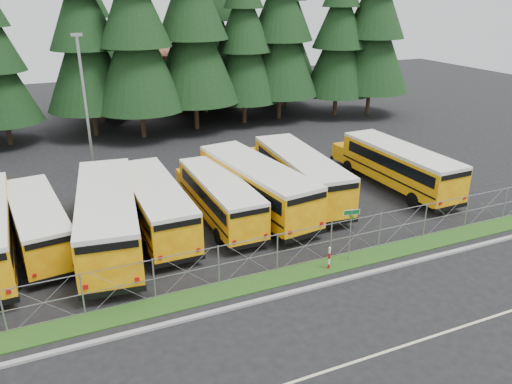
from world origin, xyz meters
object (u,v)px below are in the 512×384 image
(bus_6, at_px, (298,176))
(striped_bollard, at_px, (329,258))
(bus_1, at_px, (38,223))
(bus_east, at_px, (396,167))
(bus_4, at_px, (218,198))
(bus_5, at_px, (253,187))
(bus_3, at_px, (155,206))
(street_sign, at_px, (351,224))
(light_standard, at_px, (86,105))
(bus_2, at_px, (108,218))

(bus_6, distance_m, striped_bollard, 9.20)
(bus_1, height_order, bus_east, bus_east)
(bus_4, bearing_deg, bus_5, 8.23)
(bus_3, distance_m, bus_4, 3.76)
(bus_3, relative_size, bus_4, 1.07)
(bus_1, relative_size, bus_6, 0.86)
(bus_5, height_order, striped_bollard, bus_5)
(bus_1, relative_size, bus_east, 0.89)
(bus_6, bearing_deg, street_sign, -96.46)
(striped_bollard, distance_m, light_standard, 20.05)
(bus_2, relative_size, bus_5, 1.04)
(bus_east, relative_size, striped_bollard, 9.44)
(bus_east, distance_m, light_standard, 21.52)
(bus_5, bearing_deg, bus_east, -9.56)
(bus_3, relative_size, bus_6, 0.94)
(bus_4, distance_m, striped_bollard, 8.24)
(striped_bollard, bearing_deg, light_standard, 117.59)
(bus_east, relative_size, street_sign, 4.03)
(bus_5, distance_m, street_sign, 7.92)
(bus_1, height_order, light_standard, light_standard)
(street_sign, bearing_deg, bus_5, 104.37)
(bus_6, xyz_separation_m, street_sign, (-1.50, -8.34, 0.50))
(bus_6, height_order, light_standard, light_standard)
(light_standard, bearing_deg, street_sign, -58.45)
(bus_6, relative_size, striped_bollard, 9.76)
(bus_1, xyz_separation_m, light_standard, (3.86, 9.02, 4.18))
(bus_1, height_order, bus_4, bus_4)
(bus_3, distance_m, bus_east, 16.59)
(street_sign, relative_size, striped_bollard, 2.34)
(bus_1, height_order, bus_6, bus_6)
(bus_3, bearing_deg, bus_5, 1.89)
(bus_3, relative_size, light_standard, 1.09)
(bus_6, relative_size, light_standard, 1.15)
(bus_1, relative_size, street_sign, 3.60)
(bus_5, height_order, bus_6, bus_5)
(bus_4, distance_m, light_standard, 12.05)
(street_sign, height_order, striped_bollard, street_sign)
(striped_bollard, bearing_deg, bus_5, 94.30)
(bus_4, height_order, bus_5, bus_5)
(bus_3, relative_size, bus_5, 0.92)
(bus_1, relative_size, striped_bollard, 8.43)
(striped_bollard, bearing_deg, bus_2, 144.13)
(bus_6, bearing_deg, bus_4, -166.10)
(bus_5, distance_m, striped_bollard, 8.09)
(bus_2, height_order, bus_6, bus_2)
(bus_5, relative_size, bus_6, 1.02)
(bus_2, xyz_separation_m, bus_3, (2.66, 0.96, -0.18))
(street_sign, xyz_separation_m, light_standard, (-10.37, 16.88, 3.47))
(bus_1, relative_size, light_standard, 1.00)
(bus_2, bearing_deg, bus_4, 14.63)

